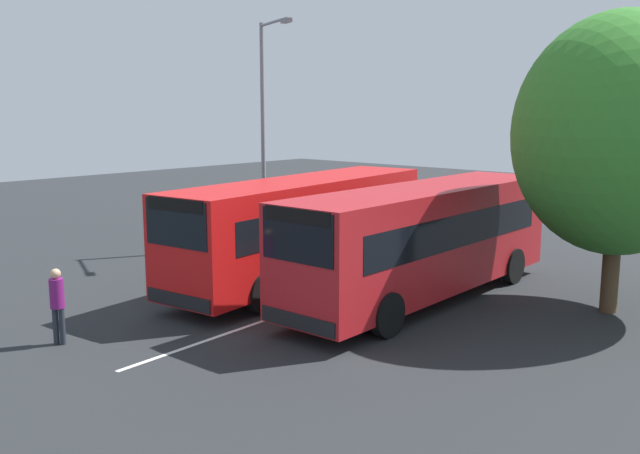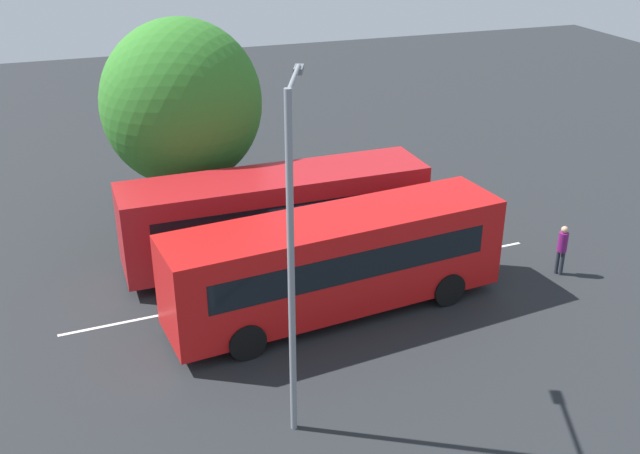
{
  "view_description": "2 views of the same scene",
  "coord_description": "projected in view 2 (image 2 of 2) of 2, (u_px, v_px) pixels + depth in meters",
  "views": [
    {
      "loc": [
        15.25,
        12.5,
        5.33
      ],
      "look_at": [
        -0.27,
        -1.44,
        1.71
      ],
      "focal_mm": 38.71,
      "sensor_mm": 36.0,
      "label": 1
    },
    {
      "loc": [
        -6.7,
        -20.13,
        12.07
      ],
      "look_at": [
        0.51,
        0.95,
        1.58
      ],
      "focal_mm": 41.52,
      "sensor_mm": 36.0,
      "label": 2
    }
  ],
  "objects": [
    {
      "name": "street_lamp",
      "position": [
        292.0,
        246.0,
        16.15
      ],
      "size": [
        1.18,
        2.55,
        8.39
      ],
      "rotation": [
        0.0,
        0.0,
        1.18
      ],
      "color": "gray",
      "rests_on": "ground"
    },
    {
      "name": "ground_plane",
      "position": [
        315.0,
        284.0,
        24.34
      ],
      "size": [
        75.79,
        75.79,
        0.0
      ],
      "primitive_type": "plane",
      "color": "#232628"
    },
    {
      "name": "depot_tree",
      "position": [
        182.0,
        104.0,
        26.97
      ],
      "size": [
        5.88,
        5.29,
        7.76
      ],
      "color": "#4C3823",
      "rests_on": "ground"
    },
    {
      "name": "pedestrian",
      "position": [
        562.0,
        246.0,
        24.54
      ],
      "size": [
        0.44,
        0.44,
        1.77
      ],
      "rotation": [
        0.0,
        0.0,
        3.71
      ],
      "color": "#232833",
      "rests_on": "ground"
    },
    {
      "name": "bus_far_left",
      "position": [
        338.0,
        260.0,
        22.07
      ],
      "size": [
        10.65,
        3.58,
        3.18
      ],
      "rotation": [
        0.0,
        0.0,
        0.12
      ],
      "color": "red",
      "rests_on": "ground"
    },
    {
      "name": "bus_center_left",
      "position": [
        277.0,
        213.0,
        25.17
      ],
      "size": [
        10.5,
        2.71,
        3.18
      ],
      "rotation": [
        0.0,
        0.0,
        0.02
      ],
      "color": "#AD191E",
      "rests_on": "ground"
    },
    {
      "name": "lane_stripe_outer_left",
      "position": [
        315.0,
        284.0,
        24.34
      ],
      "size": [
        16.17,
        1.02,
        0.01
      ],
      "primitive_type": "cube",
      "rotation": [
        0.0,
        0.0,
        0.06
      ],
      "color": "silver",
      "rests_on": "ground"
    }
  ]
}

